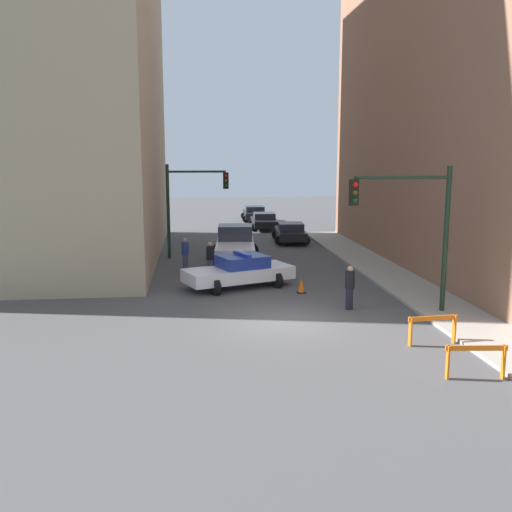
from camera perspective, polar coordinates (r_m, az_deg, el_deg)
The scene contains 16 objects.
ground_plane at distance 19.97m, azimuth 2.66°, elevation -6.49°, with size 120.00×120.00×0.00m, color #4C4C4F.
sidewalk_right at distance 21.77m, azimuth 19.08°, elevation -5.48°, with size 2.40×44.00×0.12m.
building_corner_left at distance 34.66m, azimuth -22.55°, elevation 19.38°, with size 14.00×20.00×23.48m.
traffic_light_near at distance 20.79m, azimuth 15.63°, elevation 3.74°, with size 3.64×0.35×5.20m.
traffic_light_far at distance 31.81m, azimuth -6.82°, elevation 5.85°, with size 3.44×0.35×5.20m.
police_car at distance 24.77m, azimuth -1.66°, elevation -1.50°, with size 5.05×3.45×1.52m.
white_truck at distance 30.70m, azimuth -2.10°, elevation 1.08°, with size 2.91×5.54×1.90m.
parked_car_near at distance 37.74m, azimuth 3.47°, elevation 2.39°, with size 2.46×4.41×1.31m.
parked_car_mid at distance 44.28m, azimuth 0.81°, elevation 3.54°, with size 2.37×4.36×1.31m.
parked_car_far at distance 50.11m, azimuth -0.14°, elevation 4.30°, with size 2.36×4.35×1.31m.
pedestrian_crossing at distance 27.06m, azimuth -4.60°, elevation -0.25°, with size 0.48×0.48×1.66m.
pedestrian_corner at distance 28.47m, azimuth -7.09°, elevation 0.22°, with size 0.50×0.50×1.66m.
pedestrian_sidewalk at distance 21.47m, azimuth 9.35°, elevation -3.06°, with size 0.36×0.36×1.66m.
barrier_front at distance 15.82m, azimuth 21.15°, elevation -9.31°, with size 1.60×0.30×0.90m.
barrier_mid at distance 18.16m, azimuth 17.26°, elevation -6.60°, with size 1.60×0.29×0.90m.
traffic_cone at distance 23.92m, azimuth 4.56°, elevation -2.94°, with size 0.36×0.36×0.66m.
Camera 1 is at (-3.00, -18.91, 5.67)m, focal length 40.00 mm.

